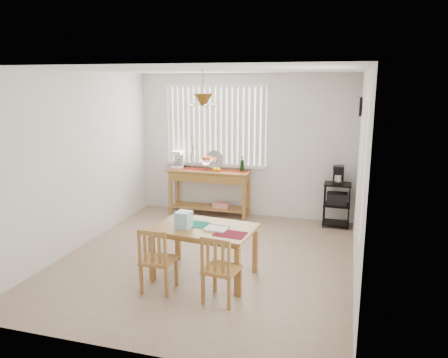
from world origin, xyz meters
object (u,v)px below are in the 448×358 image
(chair_right, at_px, (220,270))
(sideboard, at_px, (209,181))
(dining_table, at_px, (205,233))
(chair_left, at_px, (157,260))
(wire_cart, at_px, (337,201))
(cart_items, at_px, (338,175))

(chair_right, bearing_deg, sideboard, 110.12)
(dining_table, xyz_separation_m, chair_left, (-0.40, -0.55, -0.20))
(chair_left, height_order, chair_right, chair_right)
(sideboard, xyz_separation_m, wire_cart, (2.31, -0.02, -0.19))
(sideboard, distance_m, cart_items, 2.32)
(sideboard, distance_m, wire_cart, 2.31)
(chair_left, bearing_deg, cart_items, 57.64)
(wire_cart, distance_m, chair_right, 3.33)
(dining_table, bearing_deg, wire_cart, 58.43)
(wire_cart, relative_size, dining_table, 0.58)
(sideboard, distance_m, dining_table, 2.65)
(wire_cart, height_order, dining_table, wire_cart)
(wire_cart, bearing_deg, dining_table, -121.57)
(wire_cart, height_order, chair_right, chair_right)
(chair_right, bearing_deg, chair_left, 176.75)
(cart_items, relative_size, dining_table, 0.24)
(wire_cart, distance_m, dining_table, 2.96)
(cart_items, distance_m, dining_table, 2.98)
(sideboard, height_order, dining_table, sideboard)
(sideboard, bearing_deg, cart_items, -0.20)
(cart_items, bearing_deg, wire_cart, -90.00)
(dining_table, distance_m, chair_right, 0.74)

